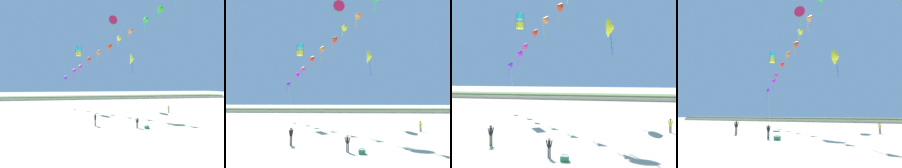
# 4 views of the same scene
# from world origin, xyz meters

# --- Properties ---
(ground_plane) EXTENTS (240.00, 240.00, 0.00)m
(ground_plane) POSITION_xyz_m (0.00, 0.00, 0.00)
(ground_plane) COLOR beige
(dune_ridge) EXTENTS (120.00, 8.37, 1.30)m
(dune_ridge) POSITION_xyz_m (0.00, 47.82, 0.65)
(dune_ridge) COLOR beige
(dune_ridge) RESTS_ON ground
(person_near_left) EXTENTS (0.50, 0.30, 1.50)m
(person_near_left) POSITION_xyz_m (13.39, 12.15, 0.87)
(person_near_left) COLOR #726656
(person_near_left) RESTS_ON ground
(person_near_right) EXTENTS (0.34, 0.58, 1.73)m
(person_near_right) POSITION_xyz_m (-2.53, 4.38, 1.00)
(person_near_right) COLOR #726656
(person_near_right) RESTS_ON ground
(person_mid_center) EXTENTS (0.52, 0.20, 1.48)m
(person_mid_center) POSITION_xyz_m (3.06, 2.38, 0.86)
(person_mid_center) COLOR #474C56
(person_mid_center) RESTS_ON ground
(large_kite_mid_trail) EXTENTS (1.44, 2.72, 4.98)m
(large_kite_mid_trail) POSITION_xyz_m (7.35, 18.30, 12.34)
(large_kite_mid_trail) COLOR yellow
(large_kite_high_solo) EXTENTS (1.38, 1.38, 2.20)m
(large_kite_high_solo) POSITION_xyz_m (-5.71, 18.95, 13.91)
(large_kite_high_solo) COLOR yellow
(beach_cooler) EXTENTS (0.58, 0.41, 0.46)m
(beach_cooler) POSITION_xyz_m (4.26, 2.01, 0.21)
(beach_cooler) COLOR #23844C
(beach_cooler) RESTS_ON ground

